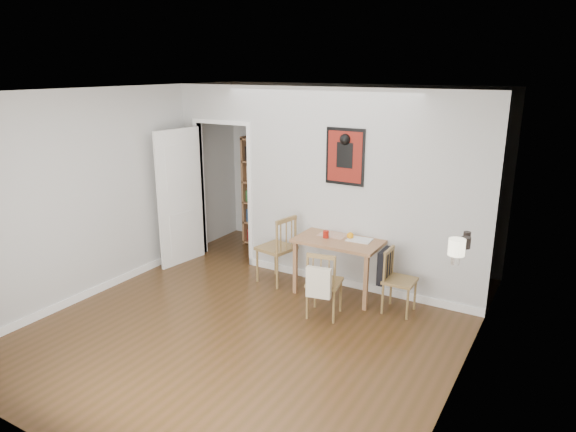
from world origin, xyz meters
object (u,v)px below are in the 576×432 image
Objects in this scene: bookshelf at (266,193)px; red_glass at (326,234)px; ceramic_jar_a at (466,243)px; chair_left at (276,249)px; chair_front at (324,283)px; chair_right at (398,280)px; orange_fruit at (350,236)px; mantel_lamp at (457,249)px; notebook at (360,240)px; ceramic_jar_b at (467,236)px; dining_table at (340,245)px; fireplace at (461,303)px.

red_glass is at bearing -34.85° from bookshelf.
ceramic_jar_a is (3.48, -1.87, 0.34)m from bookshelf.
chair_left is 1.15× the size of chair_front.
chair_right is 9.02× the size of orange_fruit.
bookshelf reaches higher than chair_left.
mantel_lamp reaches higher than chair_right.
mantel_lamp is at bearing -33.82° from bookshelf.
ceramic_jar_a reaches higher than notebook.
ceramic_jar_b is (3.44, -1.63, 0.33)m from bookshelf.
dining_table is 11.90× the size of ceramic_jar_b.
ceramic_jar_a is at bearing -21.41° from red_glass.
notebook is at bearing 137.52° from mantel_lamp.
ceramic_jar_a is (1.55, -0.10, 0.80)m from chair_front.
dining_table is 1.92m from ceramic_jar_a.
dining_table is 1.80m from ceramic_jar_b.
red_glass is 1.11× the size of orange_fruit.
orange_fruit is (1.93, -1.03, -0.09)m from bookshelf.
fireplace is at bearing -71.92° from ceramic_jar_a.
bookshelf is at bearing 145.15° from red_glass.
fireplace is (1.57, -0.18, 0.20)m from chair_front.
chair_front is 0.46× the size of bookshelf.
ceramic_jar_b is at bearing -9.97° from chair_left.
ceramic_jar_b is at bearing -15.03° from red_glass.
orange_fruit is at bearing 158.44° from ceramic_jar_b.
chair_left is 10.37× the size of ceramic_jar_b.
chair_left is 4.06× the size of mantel_lamp.
chair_left is 1.18m from notebook.
chair_front is 1.74m from ceramic_jar_a.
fireplace is (0.86, -0.72, 0.21)m from chair_right.
ceramic_jar_a reaches higher than orange_fruit.
chair_front is (0.12, -0.67, -0.23)m from dining_table.
chair_left is at bearing 150.18° from chair_front.
orange_fruit is at bearing 140.04° from mantel_lamp.
ceramic_jar_b is (1.63, -0.54, 0.55)m from dining_table.
chair_left is 2.70m from fireplace.
chair_right reaches higher than notebook.
mantel_lamp is (-0.01, -0.40, 0.69)m from fireplace.
mantel_lamp is at bearing -39.96° from orange_fruit.
orange_fruit reaches higher than chair_right.
fireplace is at bearing -78.59° from ceramic_jar_b.
bookshelf reaches higher than chair_front.
fireplace is (2.58, -0.76, 0.14)m from chair_left.
dining_table is 0.87× the size of fireplace.
notebook is at bearing 156.45° from ceramic_jar_b.
mantel_lamp is at bearing -85.94° from ceramic_jar_b.
ceramic_jar_b is (-0.05, 0.71, -0.10)m from mantel_lamp.
red_glass is 0.32× the size of notebook.
orange_fruit is at bearing 149.94° from fireplace.
bookshelf is 20.60× the size of orange_fruit.
bookshelf reaches higher than dining_table.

